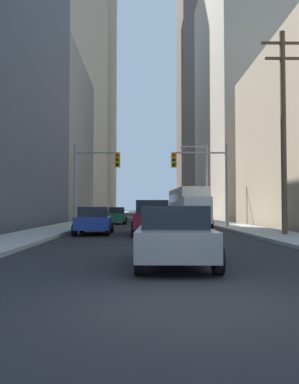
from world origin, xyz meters
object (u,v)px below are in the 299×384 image
(traffic_signal_near_left, at_px, (95,172))
(sedan_beige, at_px, (147,214))
(sedan_grey, at_px, (174,236))
(cargo_van_white, at_px, (195,210))
(sedan_green, at_px, (116,215))
(sedan_blue, at_px, (94,220))
(city_bus, at_px, (187,203))
(pickup_truck_maroon, at_px, (152,218))
(traffic_signal_near_right, at_px, (203,171))
(sedan_silver, at_px, (173,213))

(traffic_signal_near_left, bearing_deg, sedan_beige, 73.88)
(sedan_grey, xyz_separation_m, sedan_beige, (-0.28, 31.36, 0.00))
(sedan_grey, distance_m, traffic_signal_near_left, 18.64)
(cargo_van_white, distance_m, sedan_green, 8.67)
(sedan_beige, bearing_deg, sedan_blue, -99.30)
(city_bus, distance_m, sedan_beige, 4.30)
(sedan_grey, relative_size, traffic_signal_near_left, 0.71)
(pickup_truck_maroon, height_order, cargo_van_white, cargo_van_white)
(pickup_truck_maroon, relative_size, cargo_van_white, 1.03)
(cargo_van_white, bearing_deg, sedan_grey, -99.12)
(sedan_beige, bearing_deg, traffic_signal_near_right, -74.27)
(pickup_truck_maroon, relative_size, sedan_green, 1.27)
(sedan_grey, bearing_deg, sedan_beige, 90.52)
(sedan_silver, bearing_deg, cargo_van_white, -89.84)
(sedan_beige, xyz_separation_m, traffic_signal_near_left, (-3.90, -13.49, 3.25))
(pickup_truck_maroon, distance_m, traffic_signal_near_left, 7.96)
(sedan_blue, xyz_separation_m, sedan_silver, (6.60, 28.28, 0.00))
(city_bus, xyz_separation_m, sedan_grey, (-3.81, -30.72, -1.16))
(pickup_truck_maroon, xyz_separation_m, sedan_silver, (3.38, 28.51, -0.16))
(sedan_green, relative_size, traffic_signal_near_right, 0.71)
(cargo_van_white, bearing_deg, pickup_truck_maroon, -112.83)
(sedan_grey, relative_size, sedan_green, 1.00)
(sedan_silver, height_order, traffic_signal_near_left, traffic_signal_near_left)
(sedan_beige, bearing_deg, sedan_green, -117.18)
(cargo_van_white, distance_m, traffic_signal_near_left, 8.10)
(traffic_signal_near_left, bearing_deg, sedan_blue, -83.18)
(cargo_van_white, xyz_separation_m, sedan_grey, (-3.18, -19.83, -0.52))
(cargo_van_white, bearing_deg, sedan_beige, 106.73)
(sedan_green, bearing_deg, city_bus, 35.75)
(traffic_signal_near_right, bearing_deg, city_bus, 88.69)
(sedan_silver, bearing_deg, city_bus, -85.87)
(sedan_grey, distance_m, sedan_beige, 31.37)
(traffic_signal_near_left, relative_size, traffic_signal_near_right, 1.00)
(sedan_blue, distance_m, traffic_signal_near_left, 6.83)
(traffic_signal_near_left, xyz_separation_m, traffic_signal_near_right, (7.70, 0.00, 0.04))
(sedan_beige, distance_m, traffic_signal_near_right, 14.40)
(city_bus, bearing_deg, sedan_green, -144.25)
(city_bus, height_order, sedan_grey, city_bus)
(cargo_van_white, relative_size, sedan_green, 1.24)
(sedan_beige, relative_size, sedan_silver, 1.00)
(sedan_beige, bearing_deg, sedan_silver, 68.87)
(pickup_truck_maroon, xyz_separation_m, traffic_signal_near_right, (3.77, 6.20, 3.12))
(sedan_blue, distance_m, sedan_green, 13.77)
(pickup_truck_maroon, relative_size, traffic_signal_near_right, 0.90)
(sedan_blue, bearing_deg, sedan_silver, 76.87)
(city_bus, relative_size, cargo_van_white, 2.20)
(traffic_signal_near_left, bearing_deg, sedan_grey, -76.83)
(cargo_van_white, xyz_separation_m, sedan_green, (-6.39, 5.85, -0.52))
(pickup_truck_maroon, bearing_deg, sedan_green, 101.92)
(sedan_green, bearing_deg, traffic_signal_near_left, -97.14)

